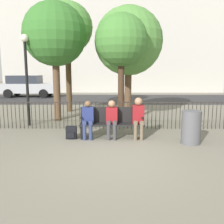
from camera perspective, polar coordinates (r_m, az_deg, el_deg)
The scene contains 16 objects.
ground_plane at distance 5.94m, azimuth -0.12°, elevation -10.46°, with size 80.00×80.00×0.00m, color gray.
park_bench at distance 7.56m, azimuth 0.00°, elevation -2.15°, with size 1.92×0.45×0.92m.
seated_person_0 at distance 7.44m, azimuth -5.52°, elevation -1.32°, with size 0.34×0.39×1.14m.
seated_person_1 at distance 7.40m, azimuth -0.07°, elevation -1.22°, with size 0.34×0.39×1.15m.
seated_person_2 at distance 7.43m, azimuth 6.03°, elevation -0.82°, with size 0.34×0.39×1.24m.
backpack at distance 7.56m, azimuth -9.29°, elevation -4.69°, with size 0.31×0.21×0.38m.
fence_railing at distance 8.67m, azimuth -0.05°, elevation -0.21°, with size 9.01×0.03×0.95m.
tree_0 at distance 11.20m, azimuth 3.80°, elevation 15.77°, with size 2.94×2.94×4.73m.
tree_1 at distance 12.59m, azimuth -10.18°, elevation 18.31°, with size 2.41×2.41×5.22m.
tree_2 at distance 9.52m, azimuth 2.16°, elevation 15.94°, with size 1.93×1.93×4.09m.
tree_3 at distance 10.35m, azimuth -12.95°, elevation 16.82°, with size 2.47×2.47×4.64m.
lamp_post at distance 9.57m, azimuth -19.05°, elevation 10.08°, with size 0.28×0.28×3.28m.
street_surface at distance 17.70m, azimuth 0.24°, elevation 3.02°, with size 24.00×6.00×0.01m.
parked_car_0 at distance 20.16m, azimuth -18.64°, elevation 5.72°, with size 4.20×1.94×1.62m.
building_facade at distance 25.99m, azimuth 0.31°, elevation 19.83°, with size 20.00×6.00×13.28m.
trash_bin at distance 7.28m, azimuth 17.62°, elevation -3.35°, with size 0.53×0.53×0.93m.
Camera 1 is at (0.05, -5.58, 2.04)m, focal length 40.00 mm.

